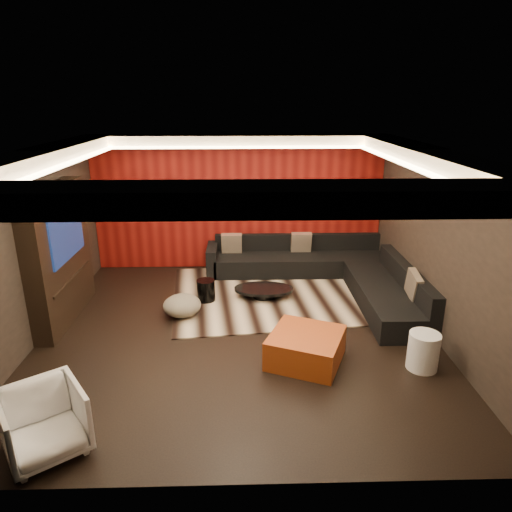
{
  "coord_description": "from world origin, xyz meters",
  "views": [
    {
      "loc": [
        0.1,
        -6.38,
        3.47
      ],
      "look_at": [
        0.3,
        0.6,
        1.05
      ],
      "focal_mm": 32.0,
      "sensor_mm": 36.0,
      "label": 1
    }
  ],
  "objects_px": {
    "sectional_sofa": "(328,272)",
    "orange_ottoman": "(306,347)",
    "coffee_table": "(264,292)",
    "white_side_table": "(423,351)",
    "armchair": "(44,422)",
    "drum_stool": "(206,290)"
  },
  "relations": [
    {
      "from": "sectional_sofa",
      "to": "orange_ottoman",
      "type": "bearing_deg",
      "value": -106.09
    },
    {
      "from": "coffee_table",
      "to": "white_side_table",
      "type": "distance_m",
      "value": 3.12
    },
    {
      "from": "white_side_table",
      "to": "sectional_sofa",
      "type": "distance_m",
      "value": 3.05
    },
    {
      "from": "armchair",
      "to": "sectional_sofa",
      "type": "distance_m",
      "value": 5.71
    },
    {
      "from": "drum_stool",
      "to": "sectional_sofa",
      "type": "relative_size",
      "value": 0.11
    },
    {
      "from": "coffee_table",
      "to": "drum_stool",
      "type": "distance_m",
      "value": 1.05
    },
    {
      "from": "coffee_table",
      "to": "white_side_table",
      "type": "bearing_deg",
      "value": -49.17
    },
    {
      "from": "armchair",
      "to": "white_side_table",
      "type": "bearing_deg",
      "value": -17.9
    },
    {
      "from": "white_side_table",
      "to": "orange_ottoman",
      "type": "height_order",
      "value": "white_side_table"
    },
    {
      "from": "drum_stool",
      "to": "armchair",
      "type": "bearing_deg",
      "value": -110.37
    },
    {
      "from": "white_side_table",
      "to": "armchair",
      "type": "relative_size",
      "value": 0.66
    },
    {
      "from": "coffee_table",
      "to": "sectional_sofa",
      "type": "height_order",
      "value": "sectional_sofa"
    },
    {
      "from": "white_side_table",
      "to": "drum_stool",
      "type": "bearing_deg",
      "value": 143.88
    },
    {
      "from": "drum_stool",
      "to": "coffee_table",
      "type": "bearing_deg",
      "value": 6.09
    },
    {
      "from": "coffee_table",
      "to": "orange_ottoman",
      "type": "relative_size",
      "value": 1.15
    },
    {
      "from": "drum_stool",
      "to": "white_side_table",
      "type": "distance_m",
      "value": 3.82
    },
    {
      "from": "coffee_table",
      "to": "sectional_sofa",
      "type": "distance_m",
      "value": 1.41
    },
    {
      "from": "orange_ottoman",
      "to": "armchair",
      "type": "xyz_separation_m",
      "value": [
        -2.89,
        -1.64,
        0.15
      ]
    },
    {
      "from": "drum_stool",
      "to": "armchair",
      "type": "relative_size",
      "value": 0.49
    },
    {
      "from": "coffee_table",
      "to": "orange_ottoman",
      "type": "xyz_separation_m",
      "value": [
        0.49,
        -2.14,
        0.1
      ]
    },
    {
      "from": "drum_stool",
      "to": "orange_ottoman",
      "type": "relative_size",
      "value": 0.41
    },
    {
      "from": "white_side_table",
      "to": "armchair",
      "type": "distance_m",
      "value": 4.66
    }
  ]
}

